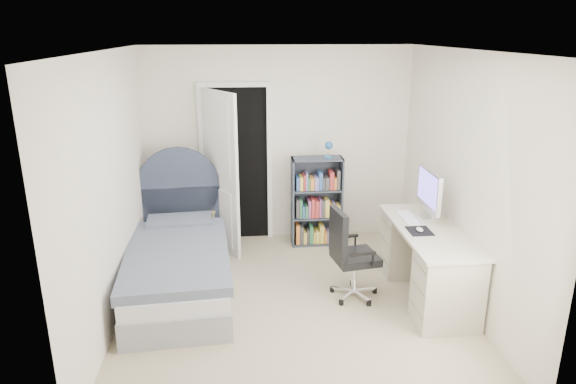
{
  "coord_description": "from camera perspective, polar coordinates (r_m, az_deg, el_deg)",
  "views": [
    {
      "loc": [
        -0.49,
        -4.67,
        2.68
      ],
      "look_at": [
        -0.03,
        0.15,
        1.14
      ],
      "focal_mm": 32.0,
      "sensor_mm": 36.0,
      "label": 1
    }
  ],
  "objects": [
    {
      "name": "room_shell",
      "position": [
        4.91,
        0.55,
        0.72
      ],
      "size": [
        3.5,
        3.7,
        2.6
      ],
      "color": "tan",
      "rests_on": "ground"
    },
    {
      "name": "door",
      "position": [
        6.44,
        -6.9,
        2.71
      ],
      "size": [
        0.92,
        0.73,
        2.06
      ],
      "color": "black",
      "rests_on": "ground"
    },
    {
      "name": "bed",
      "position": [
        5.67,
        -12.03,
        -7.54
      ],
      "size": [
        1.17,
        2.24,
        1.34
      ],
      "color": "gray",
      "rests_on": "ground"
    },
    {
      "name": "nightstand",
      "position": [
        6.69,
        -9.85,
        -2.55
      ],
      "size": [
        0.41,
        0.41,
        0.61
      ],
      "color": "tan",
      "rests_on": "ground"
    },
    {
      "name": "floor_lamp",
      "position": [
        6.65,
        -7.89,
        -1.14
      ],
      "size": [
        0.19,
        0.19,
        1.36
      ],
      "color": "silver",
      "rests_on": "ground"
    },
    {
      "name": "bookcase",
      "position": [
        6.59,
        3.23,
        -1.46
      ],
      "size": [
        0.64,
        0.28,
        1.36
      ],
      "color": "#39414D",
      "rests_on": "ground"
    },
    {
      "name": "desk",
      "position": [
        5.52,
        15.17,
        -7.23
      ],
      "size": [
        0.62,
        1.56,
        1.28
      ],
      "color": "beige",
      "rests_on": "ground"
    },
    {
      "name": "office_chair",
      "position": [
        5.29,
        6.73,
        -6.44
      ],
      "size": [
        0.52,
        0.53,
        0.97
      ],
      "color": "silver",
      "rests_on": "ground"
    }
  ]
}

